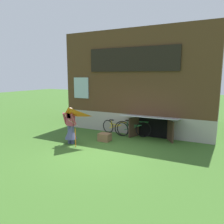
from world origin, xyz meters
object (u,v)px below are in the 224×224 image
object	(u,v)px
person	(71,129)
wooden_crate	(105,137)
bicycle_green	(133,129)
kite	(69,119)
bicycle_yellow	(115,127)

from	to	relation	value
person	wooden_crate	world-z (taller)	person
bicycle_green	kite	bearing A→B (deg)	-134.73
bicycle_yellow	wooden_crate	distance (m)	1.22
person	wooden_crate	size ratio (longest dim) A/B	3.07
person	bicycle_yellow	bearing A→B (deg)	44.97
kite	person	bearing A→B (deg)	122.32
kite	bicycle_yellow	bearing A→B (deg)	76.76
wooden_crate	person	bearing A→B (deg)	-138.79
person	bicycle_green	distance (m)	2.95
person	bicycle_green	xyz separation A→B (m)	(1.96, 2.19, -0.27)
kite	wooden_crate	bearing A→B (deg)	65.36
kite	bicycle_yellow	xyz separation A→B (m)	(0.66, 2.79, -0.88)
kite	bicycle_yellow	distance (m)	2.99
bicycle_green	bicycle_yellow	world-z (taller)	bicycle_green
wooden_crate	bicycle_green	bearing A→B (deg)	55.00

